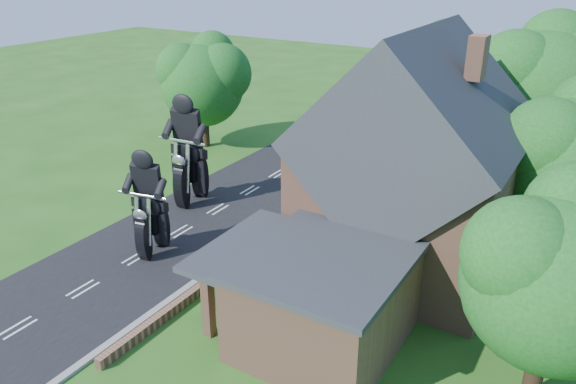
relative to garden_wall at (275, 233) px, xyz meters
The scene contains 18 objects.
ground 6.60m from the garden_wall, 130.70° to the right, with size 120.00×120.00×0.00m, color #235517.
road 6.60m from the garden_wall, 130.70° to the right, with size 7.00×80.00×0.02m, color black.
kerb 5.04m from the garden_wall, 97.41° to the right, with size 0.30×80.00×0.12m, color gray.
garden_wall is the anchor object (origin of this frame).
house 7.52m from the garden_wall, ahead, with size 9.54×8.64×10.24m.
annex 8.19m from the garden_wall, 46.16° to the right, with size 7.05×5.94×3.44m.
tree_annex_side 14.45m from the garden_wall, 20.89° to the right, with size 5.64×5.20×7.48m.
tree_behind_house 16.06m from the garden_wall, 48.43° to the left, with size 7.81×7.20×10.08m.
tree_behind_left 13.88m from the garden_wall, 72.34° to the left, with size 6.94×6.40×9.16m.
tree_far_road 15.13m from the garden_wall, 140.77° to the left, with size 6.08×5.60×7.84m.
shrub_a 6.09m from the garden_wall, 80.54° to the right, with size 0.90×0.90×1.10m, color #113814.
shrub_b 3.66m from the garden_wall, 74.05° to the right, with size 0.90×0.90×1.10m, color #113814.
shrub_c 1.46m from the garden_wall, 45.00° to the right, with size 0.90×0.90×1.10m, color #113814.
shrub_d 4.14m from the garden_wall, 75.96° to the left, with size 0.90×0.90×1.10m, color #113814.
shrub_e 6.59m from the garden_wall, 81.25° to the left, with size 0.90×0.90×1.10m, color #113814.
shrub_f 9.06m from the garden_wall, 83.66° to the left, with size 0.90×0.90×1.10m, color #113814.
motorcycle_lead 5.78m from the garden_wall, 132.64° to the right, with size 0.41×1.63×1.52m, color black, non-canonical shape.
motorcycle_follow 6.19m from the garden_wall, behind, with size 0.50×1.97×1.83m, color black, non-canonical shape.
Camera 1 is at (17.33, -15.35, 12.84)m, focal length 35.00 mm.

